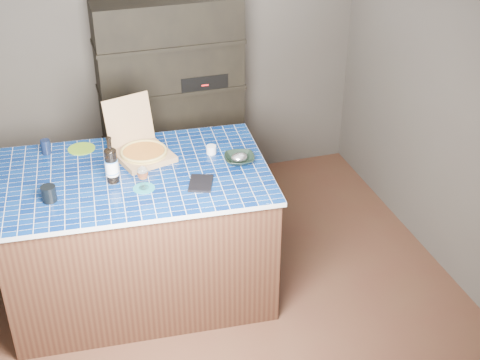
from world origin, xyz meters
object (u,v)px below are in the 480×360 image
object	(u,v)px
dvd_case	(201,183)
pizza_box	(142,150)
mead_bottle	(111,165)
kitchen_island	(139,234)
wine_glass	(143,173)
bowl	(239,159)

from	to	relation	value
dvd_case	pizza_box	bearing A→B (deg)	142.31
mead_bottle	pizza_box	bearing A→B (deg)	48.00
kitchen_island	wine_glass	distance (m)	0.65
dvd_case	bowl	world-z (taller)	bowl
kitchen_island	mead_bottle	world-z (taller)	mead_bottle
bowl	kitchen_island	bearing A→B (deg)	174.98
mead_bottle	wine_glass	size ratio (longest dim) A/B	2.04
wine_glass	dvd_case	xyz separation A→B (m)	(0.37, -0.06, -0.11)
wine_glass	kitchen_island	bearing A→B (deg)	98.61
kitchen_island	mead_bottle	bearing A→B (deg)	-152.11
wine_glass	pizza_box	bearing A→B (deg)	80.86
mead_bottle	dvd_case	bearing A→B (deg)	-20.85
wine_glass	bowl	world-z (taller)	wine_glass
kitchen_island	wine_glass	bearing A→B (deg)	-77.00
bowl	pizza_box	bearing A→B (deg)	156.48
kitchen_island	wine_glass	world-z (taller)	wine_glass
pizza_box	mead_bottle	bearing A→B (deg)	-148.13
kitchen_island	pizza_box	bearing A→B (deg)	68.78
kitchen_island	dvd_case	distance (m)	0.70
mead_bottle	bowl	bearing A→B (deg)	-0.07
wine_glass	mead_bottle	bearing A→B (deg)	139.66
mead_bottle	dvd_case	distance (m)	0.60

